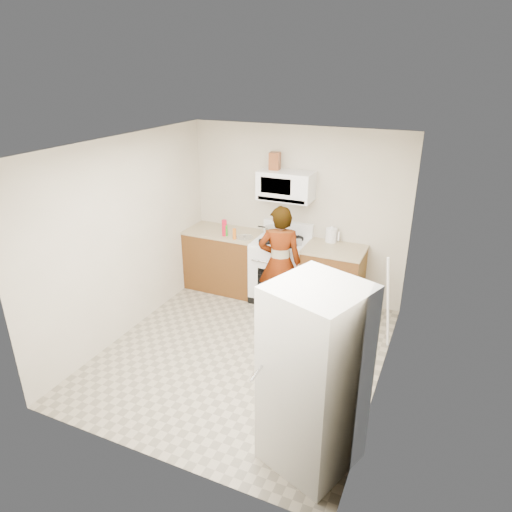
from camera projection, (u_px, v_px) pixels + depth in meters
The scene contains 20 objects.
floor at pixel (244, 352), 5.58m from camera, with size 3.60×3.60×0.00m, color gray.
back_wall at pixel (296, 214), 6.61m from camera, with size 3.20×0.02×2.50m, color beige.
right_wall at pixel (388, 284), 4.50m from camera, with size 0.02×3.60×2.50m, color beige.
cabinet_left at pixel (224, 261), 7.05m from camera, with size 1.12×0.62×0.90m, color #5A3C15.
counter_left at pixel (223, 232), 6.87m from camera, with size 1.14×0.64×0.04m, color tan.
cabinet_right at pixel (333, 280), 6.41m from camera, with size 0.80×0.62×0.90m, color #5A3C15.
counter_right at pixel (335, 249), 6.23m from camera, with size 0.82×0.64×0.04m, color tan.
gas_range at pixel (281, 269), 6.68m from camera, with size 0.76×0.65×1.13m.
microwave at pixel (286, 186), 6.32m from camera, with size 0.76×0.38×0.40m, color white.
person at pixel (280, 263), 6.12m from camera, with size 0.58×0.38×1.59m, color tan.
fridge at pixel (314, 378), 3.78m from camera, with size 0.70×0.70×1.70m, color white.
kettle at pixel (331, 235), 6.42m from camera, with size 0.16×0.16×0.19m, color white.
jug at pixel (275, 161), 6.30m from camera, with size 0.14×0.14×0.24m, color brown.
saucepan at pixel (272, 231), 6.65m from camera, with size 0.21×0.21×0.11m, color #AEAEB3.
tray at pixel (293, 242), 6.38m from camera, with size 0.25×0.16×0.05m, color white.
bottle_spray at pixel (224, 228), 6.63m from camera, with size 0.07×0.07×0.24m, color red.
bottle_hot_sauce at pixel (234, 234), 6.52m from camera, with size 0.05×0.05×0.16m, color #CE6216.
bottle_green_cap at pixel (226, 231), 6.64m from camera, with size 0.05×0.05×0.16m, color #22911A.
pot_lid at pixel (244, 237), 6.60m from camera, with size 0.25×0.25×0.01m, color white.
broom at pixel (388, 304), 5.38m from camera, with size 0.03×0.03×1.28m, color white.
Camera 1 is at (2.05, -4.22, 3.25)m, focal length 32.00 mm.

